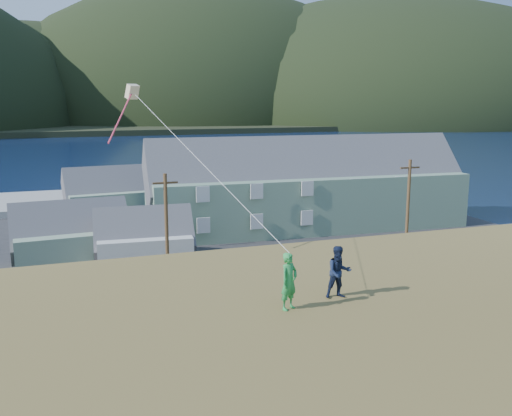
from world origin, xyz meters
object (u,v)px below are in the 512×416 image
Objects in this scene: wharf at (74,201)px; lodge at (307,186)px; shed_palegreen_far at (115,195)px; kite_flyer_navy at (339,272)px; kite_flyer_green at (289,281)px; shed_palegreen_near at (71,238)px; shed_white at (144,241)px.

lodge reaches higher than wharf.
shed_palegreen_far is at bearing -69.50° from wharf.
kite_flyer_navy is (6.65, -59.16, 7.56)m from wharf.
shed_palegreen_far is 48.31m from kite_flyer_navy.
lodge is 19.45× the size of kite_flyer_green.
kite_flyer_navy is (2.46, -47.96, 5.26)m from shed_palegreen_far.
shed_white is (5.32, -2.49, -0.13)m from shed_palegreen_near.
shed_palegreen_near reaches higher than wharf.
lodge is 41.07m from kite_flyer_navy.
lodge is 20.95m from shed_palegreen_far.
shed_palegreen_near is at bearing -91.61° from wharf.
shed_palegreen_far reaches higher than wharf.
shed_white is 28.96m from kite_flyer_navy.
shed_palegreen_near is (-23.21, -6.95, -1.95)m from lodge.
shed_white is at bearing -149.37° from lodge.
kite_flyer_navy reaches higher than shed_palegreen_near.
shed_palegreen_near is 32.18m from kite_flyer_navy.
kite_flyer_green is at bearing -111.91° from lodge.
shed_palegreen_far reaches higher than shed_palegreen_near.
shed_palegreen_near is at bearing -111.75° from shed_palegreen_far.
wharf is 15.42× the size of kite_flyer_green.
shed_white is at bearing 101.07° from kite_flyer_navy.
shed_palegreen_near is (-0.80, -28.36, 1.99)m from wharf.
lodge is 4.19× the size of shed_white.
wharf is 12.19m from shed_palegreen_far.
kite_flyer_green is (0.33, -28.71, 5.73)m from shed_white.
shed_white is 0.70× the size of shed_palegreen_far.
kite_flyer_green is 1.84m from kite_flyer_navy.
wharf is 31.24m from shed_white.
kite_flyer_green is at bearing -160.70° from kite_flyer_navy.
shed_white is at bearing 62.08° from kite_flyer_green.
shed_white is 29.28m from kite_flyer_green.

